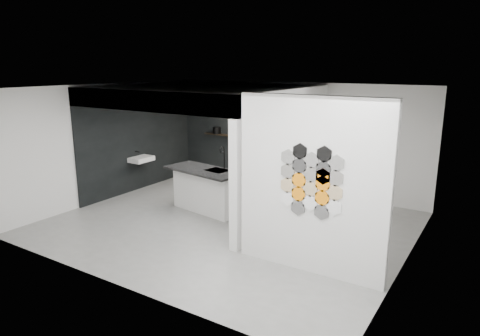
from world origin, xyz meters
The scene contains 17 objects.
floor centered at (0.00, 0.00, -0.01)m, with size 7.00×6.00×0.01m, color slate.
partition_panel centered at (2.23, -1.00, 1.40)m, with size 2.45×0.15×2.80m, color silver.
bay_clad_back centered at (-1.30, 2.97, 1.18)m, with size 4.40×0.04×2.35m, color black.
bay_clad_left centered at (-3.47, 1.00, 1.18)m, with size 0.04×4.00×2.35m, color black.
bulkhead centered at (-1.30, 1.00, 2.55)m, with size 4.40×4.00×0.40m, color silver.
corner_column centered at (0.82, -1.00, 1.18)m, with size 0.16×0.16×2.35m, color silver.
fascia_beam centered at (-1.30, -0.92, 2.55)m, with size 4.40×0.16×0.40m, color silver.
wall_basin centered at (-3.24, 0.80, 0.85)m, with size 0.40×0.60×0.12m, color silver.
display_shelf centered at (-1.20, 2.87, 1.30)m, with size 3.00×0.15×0.04m, color black.
kitchen_island centered at (-0.87, 0.44, 0.50)m, with size 1.95×1.09×1.49m.
stockpot centered at (-2.30, 2.87, 1.41)m, with size 0.23×0.23×0.19m, color black.
kettle centered at (-0.31, 2.87, 1.39)m, with size 0.16×0.16×0.14m, color black.
glass_bowl centered at (0.15, 2.87, 1.36)m, with size 0.12×0.12×0.09m, color gray.
glass_vase centered at (0.15, 2.87, 1.39)m, with size 0.10×0.10×0.14m, color gray.
bottle_dark centered at (-1.22, 2.87, 1.40)m, with size 0.06×0.06×0.16m, color black.
utensil_cup centered at (-1.73, 2.87, 1.37)m, with size 0.09×0.09×0.11m, color black.
hex_tile_cluster centered at (2.26, -1.09, 1.50)m, with size 1.04×0.02×1.16m.
Camera 1 is at (4.69, -6.96, 3.24)m, focal length 32.00 mm.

